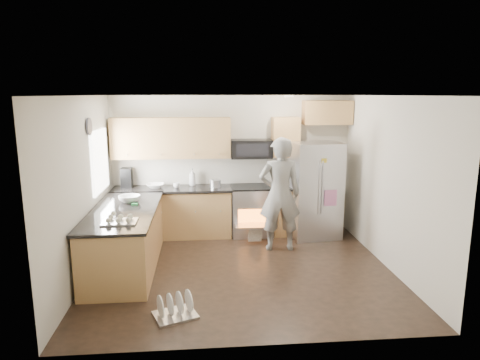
{
  "coord_description": "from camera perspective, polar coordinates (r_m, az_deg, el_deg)",
  "views": [
    {
      "loc": [
        -0.56,
        -6.06,
        2.62
      ],
      "look_at": [
        0.02,
        0.5,
        1.29
      ],
      "focal_mm": 32.0,
      "sensor_mm": 36.0,
      "label": 1
    }
  ],
  "objects": [
    {
      "name": "refrigerator",
      "position": [
        7.98,
        10.0,
        -1.36
      ],
      "size": [
        0.93,
        0.76,
        1.76
      ],
      "rotation": [
        0.0,
        0.0,
        0.11
      ],
      "color": "#B7B7BC",
      "rests_on": "ground"
    },
    {
      "name": "person",
      "position": [
        7.22,
        5.32,
        -1.91
      ],
      "size": [
        0.72,
        0.49,
        1.93
      ],
      "primitive_type": "imported",
      "rotation": [
        0.0,
        0.0,
        3.11
      ],
      "color": "gray",
      "rests_on": "ground"
    },
    {
      "name": "peninsula",
      "position": [
        6.77,
        -15.06,
        -7.56
      ],
      "size": [
        0.96,
        2.36,
        1.03
      ],
      "color": "#A17140",
      "rests_on": "ground"
    },
    {
      "name": "room_shell",
      "position": [
        6.18,
        -0.17,
        2.58
      ],
      "size": [
        4.54,
        4.04,
        2.62
      ],
      "color": "beige",
      "rests_on": "ground"
    },
    {
      "name": "back_cabinet_run",
      "position": [
        7.98,
        -5.18,
        -0.62
      ],
      "size": [
        4.45,
        0.64,
        2.5
      ],
      "color": "#A17140",
      "rests_on": "ground"
    },
    {
      "name": "dish_rack",
      "position": [
        5.41,
        -8.65,
        -16.76
      ],
      "size": [
        0.6,
        0.54,
        0.3
      ],
      "rotation": [
        0.0,
        0.0,
        0.37
      ],
      "color": "#B7B7BC",
      "rests_on": "ground"
    },
    {
      "name": "ground",
      "position": [
        6.63,
        0.17,
        -11.89
      ],
      "size": [
        4.5,
        4.5,
        0.0
      ],
      "primitive_type": "plane",
      "color": "black",
      "rests_on": "ground"
    },
    {
      "name": "stove_range",
      "position": [
        8.05,
        1.56,
        -2.59
      ],
      "size": [
        0.76,
        0.97,
        1.79
      ],
      "color": "#B7B7BC",
      "rests_on": "ground"
    }
  ]
}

